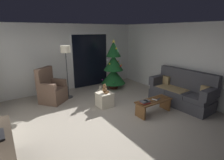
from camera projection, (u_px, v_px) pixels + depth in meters
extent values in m
plane|color=#9E9384|center=(114.00, 119.00, 4.58)|extent=(7.00, 7.00, 0.00)
cube|color=silver|center=(70.00, 57.00, 6.70)|extent=(5.72, 0.12, 2.50)
cube|color=silver|center=(186.00, 62.00, 5.74)|extent=(0.12, 6.00, 2.50)
cube|color=silver|center=(90.00, 60.00, 7.12)|extent=(1.60, 0.02, 2.20)
cube|color=black|center=(91.00, 61.00, 7.12)|extent=(1.50, 0.02, 2.10)
cube|color=#3D3D42|center=(179.00, 100.00, 5.44)|extent=(0.85, 1.93, 0.34)
cube|color=#3D3D42|center=(200.00, 99.00, 4.88)|extent=(0.71, 0.63, 0.14)
cube|color=#3D3D42|center=(180.00, 92.00, 5.37)|extent=(0.71, 0.63, 0.14)
cube|color=#3D3D42|center=(164.00, 87.00, 5.85)|extent=(0.71, 0.63, 0.14)
cube|color=#3D3D42|center=(187.00, 79.00, 5.44)|extent=(0.29, 1.91, 0.60)
cube|color=#3D3D42|center=(210.00, 94.00, 4.64)|extent=(0.77, 0.24, 0.28)
cube|color=#3D3D42|center=(158.00, 80.00, 6.00)|extent=(0.77, 0.24, 0.28)
cube|color=#997F51|center=(173.00, 88.00, 5.53)|extent=(0.64, 0.93, 0.02)
cube|color=#997F51|center=(207.00, 91.00, 4.87)|extent=(0.14, 0.33, 0.28)
cube|color=#997F51|center=(165.00, 80.00, 5.95)|extent=(0.14, 0.33, 0.28)
cube|color=brown|center=(159.00, 103.00, 4.68)|extent=(1.10, 0.05, 0.04)
cube|color=brown|center=(156.00, 102.00, 4.75)|extent=(1.10, 0.05, 0.04)
cube|color=brown|center=(154.00, 101.00, 4.82)|extent=(1.10, 0.05, 0.04)
cube|color=brown|center=(152.00, 100.00, 4.90)|extent=(1.10, 0.05, 0.04)
cube|color=brown|center=(149.00, 99.00, 4.97)|extent=(1.10, 0.05, 0.04)
cube|color=brown|center=(140.00, 111.00, 4.62)|extent=(0.05, 0.36, 0.36)
cube|color=brown|center=(165.00, 103.00, 5.14)|extent=(0.05, 0.36, 0.36)
cube|color=#333338|center=(159.00, 99.00, 4.84)|extent=(0.16, 0.08, 0.02)
cube|color=silver|center=(155.00, 100.00, 4.81)|extent=(0.09, 0.16, 0.02)
cube|color=#A32D28|center=(145.00, 102.00, 4.61)|extent=(0.23, 0.22, 0.03)
cube|color=#4C4C51|center=(145.00, 101.00, 4.60)|extent=(0.25, 0.19, 0.04)
cube|color=black|center=(146.00, 101.00, 4.58)|extent=(0.07, 0.15, 0.01)
cylinder|color=#4C1E19|center=(113.00, 87.00, 7.04)|extent=(0.36, 0.36, 0.10)
cylinder|color=brown|center=(113.00, 84.00, 7.01)|extent=(0.08, 0.08, 0.12)
cone|color=#14471E|center=(113.00, 76.00, 6.91)|extent=(0.96, 0.96, 0.59)
cone|color=#14471E|center=(113.00, 63.00, 6.76)|extent=(0.76, 0.76, 0.59)
cone|color=#14471E|center=(114.00, 49.00, 6.61)|extent=(0.56, 0.56, 0.59)
sphere|color=white|center=(120.00, 61.00, 6.68)|extent=(0.06, 0.06, 0.06)
sphere|color=red|center=(121.00, 66.00, 6.63)|extent=(0.06, 0.06, 0.06)
sphere|color=gold|center=(116.00, 49.00, 6.51)|extent=(0.06, 0.06, 0.06)
sphere|color=gold|center=(110.00, 64.00, 6.52)|extent=(0.06, 0.06, 0.06)
sphere|color=blue|center=(118.00, 55.00, 6.55)|extent=(0.06, 0.06, 0.06)
sphere|color=#1E8C33|center=(117.00, 50.00, 6.70)|extent=(0.06, 0.06, 0.06)
sphere|color=blue|center=(114.00, 77.00, 7.40)|extent=(0.06, 0.06, 0.06)
sphere|color=#B233A5|center=(102.00, 80.00, 6.82)|extent=(0.06, 0.06, 0.06)
sphere|color=gold|center=(119.00, 56.00, 6.63)|extent=(0.06, 0.06, 0.06)
sphere|color=white|center=(108.00, 60.00, 6.59)|extent=(0.06, 0.06, 0.06)
sphere|color=gold|center=(121.00, 65.00, 6.71)|extent=(0.06, 0.06, 0.06)
sphere|color=white|center=(107.00, 59.00, 6.80)|extent=(0.06, 0.06, 0.06)
sphere|color=#1E8C33|center=(114.00, 82.00, 6.51)|extent=(0.06, 0.06, 0.06)
sphere|color=gold|center=(118.00, 61.00, 6.95)|extent=(0.06, 0.06, 0.06)
cone|color=#EAD14C|center=(114.00, 41.00, 6.53)|extent=(0.14, 0.14, 0.12)
cube|color=brown|center=(53.00, 97.00, 5.65)|extent=(0.96, 0.96, 0.31)
cube|color=brown|center=(53.00, 90.00, 5.59)|extent=(0.96, 0.96, 0.18)
cube|color=brown|center=(44.00, 77.00, 5.55)|extent=(0.63, 0.56, 0.64)
cube|color=brown|center=(58.00, 82.00, 5.78)|extent=(0.48, 0.54, 0.22)
cube|color=brown|center=(47.00, 87.00, 5.27)|extent=(0.48, 0.54, 0.22)
cylinder|color=#2D2D30|center=(69.00, 97.00, 6.07)|extent=(0.28, 0.28, 0.02)
cylinder|color=#2D2D30|center=(67.00, 75.00, 5.85)|extent=(0.03, 0.03, 1.55)
cylinder|color=beige|center=(65.00, 49.00, 5.61)|extent=(0.32, 0.32, 0.22)
cube|color=#382D23|center=(0.00, 136.00, 3.24)|extent=(0.40, 0.04, 0.74)
cube|color=#382D23|center=(1.00, 157.00, 2.69)|extent=(0.40, 0.04, 0.71)
cube|color=#382D23|center=(1.00, 157.00, 2.69)|extent=(0.40, 1.33, 0.04)
cube|color=beige|center=(105.00, 99.00, 5.33)|extent=(0.44, 0.44, 0.43)
cylinder|color=brown|center=(107.00, 92.00, 5.29)|extent=(0.12, 0.13, 0.06)
cylinder|color=brown|center=(106.00, 93.00, 5.19)|extent=(0.12, 0.13, 0.06)
sphere|color=brown|center=(104.00, 90.00, 5.24)|extent=(0.15, 0.15, 0.15)
sphere|color=brown|center=(104.00, 86.00, 5.21)|extent=(0.11, 0.11, 0.11)
sphere|color=#A37A51|center=(106.00, 86.00, 5.19)|extent=(0.04, 0.04, 0.04)
sphere|color=brown|center=(105.00, 84.00, 5.23)|extent=(0.04, 0.04, 0.04)
sphere|color=brown|center=(104.00, 85.00, 5.16)|extent=(0.04, 0.04, 0.04)
sphere|color=brown|center=(106.00, 89.00, 5.30)|extent=(0.06, 0.06, 0.06)
sphere|color=brown|center=(104.00, 90.00, 5.17)|extent=(0.06, 0.06, 0.06)
cylinder|color=beige|center=(98.00, 92.00, 6.54)|extent=(0.07, 0.11, 0.06)
cylinder|color=beige|center=(101.00, 91.00, 6.59)|extent=(0.07, 0.11, 0.06)
sphere|color=beige|center=(100.00, 90.00, 6.50)|extent=(0.15, 0.15, 0.15)
sphere|color=beige|center=(100.00, 87.00, 6.46)|extent=(0.11, 0.11, 0.11)
sphere|color=#F4E5C1|center=(100.00, 87.00, 6.51)|extent=(0.04, 0.04, 0.04)
sphere|color=beige|center=(99.00, 86.00, 6.43)|extent=(0.04, 0.04, 0.04)
sphere|color=beige|center=(101.00, 86.00, 6.47)|extent=(0.04, 0.04, 0.04)
sphere|color=beige|center=(98.00, 90.00, 6.47)|extent=(0.06, 0.06, 0.06)
sphere|color=beige|center=(102.00, 89.00, 6.55)|extent=(0.06, 0.06, 0.06)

